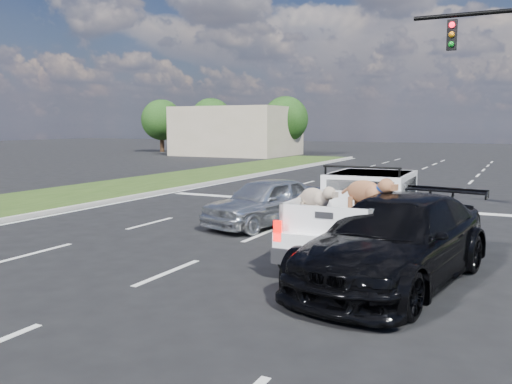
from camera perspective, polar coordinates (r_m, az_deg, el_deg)
ground at (r=9.52m, az=-0.60°, el=-9.77°), size 160.00×160.00×0.00m
road_markings at (r=15.49m, az=10.64°, el=-3.30°), size 17.75×60.00×0.01m
grass_median_left at (r=21.26m, az=-21.14°, el=-0.74°), size 5.00×60.00×0.10m
curb_left at (r=19.52m, az=-16.31°, el=-1.14°), size 0.15×60.00×0.14m
building_left at (r=50.29m, az=-2.02°, el=6.41°), size 10.00×8.00×4.40m
tree_far_a at (r=57.39m, az=-9.91°, el=7.48°), size 4.20×4.20×5.40m
tree_far_b at (r=54.03m, az=-4.75°, el=7.59°), size 4.20×4.20×5.40m
tree_far_c at (r=50.32m, az=3.12°, el=7.65°), size 4.20×4.20×5.40m
pickup_truck at (r=11.87m, az=10.91°, el=-2.16°), size 2.03×5.08×1.89m
silver_sedan at (r=14.88m, az=1.05°, el=-1.01°), size 2.67×4.21×1.34m
black_coupe at (r=9.75m, az=14.47°, el=-4.99°), size 2.99×5.52×1.52m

